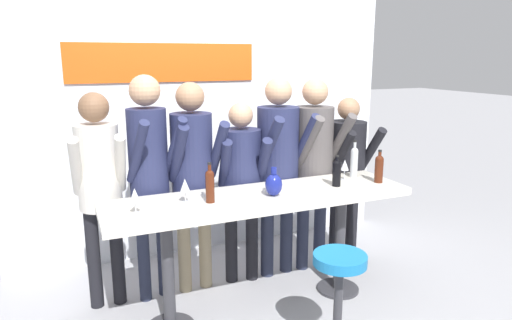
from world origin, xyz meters
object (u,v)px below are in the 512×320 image
person_far_left (99,177)px  decorative_vase (274,184)px  person_center_left (193,164)px  wine_bottle_0 (354,161)px  wine_glass_0 (185,186)px  person_center_right (278,156)px  person_left (149,161)px  person_right (314,153)px  wine_bottle_1 (337,172)px  wine_glass_1 (135,196)px  tasting_table (261,212)px  wine_glass_2 (345,166)px  wine_bottle_2 (210,184)px  person_center (241,174)px  bar_stool (339,290)px  person_far_right (347,162)px  wine_bottle_3 (379,167)px

person_far_left → decorative_vase: (1.20, -0.60, -0.04)m
person_center_left → wine_bottle_0: person_center_left is taller
wine_glass_0 → person_center_right: bearing=25.6°
person_left → wine_glass_0: bearing=-82.5°
person_left → person_right: (1.50, -0.01, -0.06)m
person_left → person_center_right: person_left is taller
wine_bottle_1 → wine_glass_1: wine_bottle_1 is taller
tasting_table → wine_glass_2: wine_glass_2 is taller
wine_bottle_2 → decorative_vase: size_ratio=1.34×
person_center → wine_bottle_2: size_ratio=5.45×
person_right → decorative_vase: person_right is taller
person_far_left → person_center_left: size_ratio=0.97×
bar_stool → wine_glass_0: size_ratio=4.16×
person_left → person_center: (0.78, -0.01, -0.18)m
decorative_vase → wine_bottle_1: bearing=3.8°
person_right → wine_bottle_1: (-0.09, -0.52, -0.04)m
person_far_left → person_center_left: (0.73, -0.02, 0.04)m
bar_stool → wine_bottle_0: size_ratio=2.24×
decorative_vase → bar_stool: bearing=-76.9°
person_center → person_right: bearing=10.3°
tasting_table → wine_bottle_0: 1.01m
person_left → wine_bottle_2: bearing=-70.0°
wine_glass_2 → person_center_left: bearing=161.4°
wine_bottle_1 → decorative_vase: (-0.58, -0.04, -0.03)m
person_far_left → person_center_left: bearing=1.5°
person_right → wine_bottle_1: 0.53m
wine_bottle_2 → person_center: bearing=49.9°
person_far_left → person_center: 1.16m
tasting_table → person_center_right: bearing=52.0°
person_left → decorative_vase: (0.82, -0.57, -0.13)m
person_right → wine_bottle_2: (-1.16, -0.53, -0.03)m
wine_glass_2 → decorative_vase: 0.77m
person_far_left → decorative_vase: bearing=-23.4°
person_far_right → wine_bottle_3: size_ratio=5.82×
bar_stool → wine_bottle_0: wine_bottle_0 is taller
wine_glass_1 → wine_glass_2: size_ratio=1.00×
person_left → tasting_table: bearing=-45.9°
wine_glass_0 → wine_bottle_1: bearing=-2.8°
person_left → person_center: bearing=-12.3°
wine_bottle_0 → wine_glass_2: 0.14m
tasting_table → person_left: person_left is taller
person_center_left → decorative_vase: bearing=-54.4°
person_right → wine_bottle_0: 0.40m
bar_stool → wine_bottle_2: wine_bottle_2 is taller
wine_bottle_0 → wine_glass_2: (-0.13, -0.05, -0.02)m
person_center → person_center_left: bearing=-171.1°
decorative_vase → tasting_table: bearing=139.1°
wine_bottle_0 → wine_bottle_2: size_ratio=1.11×
bar_stool → person_left: 1.74m
person_right → bar_stool: bearing=-116.1°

